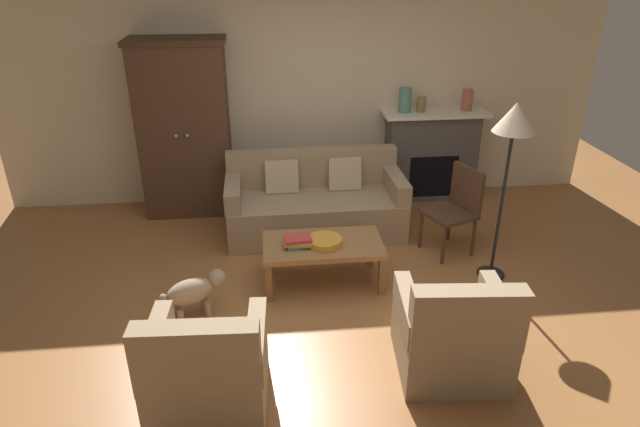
% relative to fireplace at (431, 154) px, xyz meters
% --- Properties ---
extents(ground_plane, '(9.60, 9.60, 0.00)m').
position_rel_fireplace_xyz_m(ground_plane, '(-1.55, -2.30, -0.57)').
color(ground_plane, '#9E6638').
extents(back_wall, '(7.20, 0.10, 2.80)m').
position_rel_fireplace_xyz_m(back_wall, '(-1.55, 0.25, 0.83)').
color(back_wall, beige).
rests_on(back_wall, ground).
extents(fireplace, '(1.26, 0.48, 1.12)m').
position_rel_fireplace_xyz_m(fireplace, '(0.00, 0.00, 0.00)').
color(fireplace, '#4C4947').
rests_on(fireplace, ground).
extents(armoire, '(1.06, 0.57, 2.01)m').
position_rel_fireplace_xyz_m(armoire, '(-2.95, -0.08, 0.44)').
color(armoire, '#472D1E').
rests_on(armoire, ground).
extents(couch, '(1.93, 0.88, 0.86)m').
position_rel_fireplace_xyz_m(couch, '(-1.52, -0.79, -0.25)').
color(couch, '#937A5B').
rests_on(couch, ground).
extents(coffee_table, '(1.10, 0.60, 0.42)m').
position_rel_fireplace_xyz_m(coffee_table, '(-1.56, -1.86, -0.20)').
color(coffee_table, olive).
rests_on(coffee_table, ground).
extents(fruit_bowl, '(0.32, 0.32, 0.06)m').
position_rel_fireplace_xyz_m(fruit_bowl, '(-1.54, -1.90, -0.12)').
color(fruit_bowl, orange).
rests_on(fruit_bowl, coffee_table).
extents(book_stack, '(0.27, 0.20, 0.09)m').
position_rel_fireplace_xyz_m(book_stack, '(-1.78, -1.90, -0.10)').
color(book_stack, '#427A4C').
rests_on(book_stack, coffee_table).
extents(mantel_vase_jade, '(0.15, 0.15, 0.28)m').
position_rel_fireplace_xyz_m(mantel_vase_jade, '(-0.38, -0.02, 0.69)').
color(mantel_vase_jade, slate).
rests_on(mantel_vase_jade, fireplace).
extents(mantel_vase_bronze, '(0.11, 0.11, 0.17)m').
position_rel_fireplace_xyz_m(mantel_vase_bronze, '(-0.18, -0.02, 0.64)').
color(mantel_vase_bronze, olive).
rests_on(mantel_vase_bronze, fireplace).
extents(mantel_vase_terracotta, '(0.14, 0.14, 0.25)m').
position_rel_fireplace_xyz_m(mantel_vase_terracotta, '(0.38, -0.02, 0.68)').
color(mantel_vase_terracotta, '#A86042').
rests_on(mantel_vase_terracotta, fireplace).
extents(armchair_near_left, '(0.81, 0.81, 0.88)m').
position_rel_fireplace_xyz_m(armchair_near_left, '(-2.49, -3.36, -0.25)').
color(armchair_near_left, '#997F60').
rests_on(armchair_near_left, ground).
extents(armchair_near_right, '(0.84, 0.83, 0.88)m').
position_rel_fireplace_xyz_m(armchair_near_right, '(-0.75, -3.16, -0.25)').
color(armchair_near_right, '#997F60').
rests_on(armchair_near_right, ground).
extents(side_chair_wooden, '(0.57, 0.57, 0.90)m').
position_rel_fireplace_xyz_m(side_chair_wooden, '(-0.13, -1.38, -0.06)').
color(side_chair_wooden, '#472D1E').
rests_on(side_chair_wooden, ground).
extents(floor_lamp, '(0.36, 0.36, 1.70)m').
position_rel_fireplace_xyz_m(floor_lamp, '(0.08, -1.91, 0.90)').
color(floor_lamp, black).
rests_on(floor_lamp, ground).
extents(dog, '(0.53, 0.35, 0.39)m').
position_rel_fireplace_xyz_m(dog, '(-2.70, -2.27, -0.32)').
color(dog, gray).
rests_on(dog, ground).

